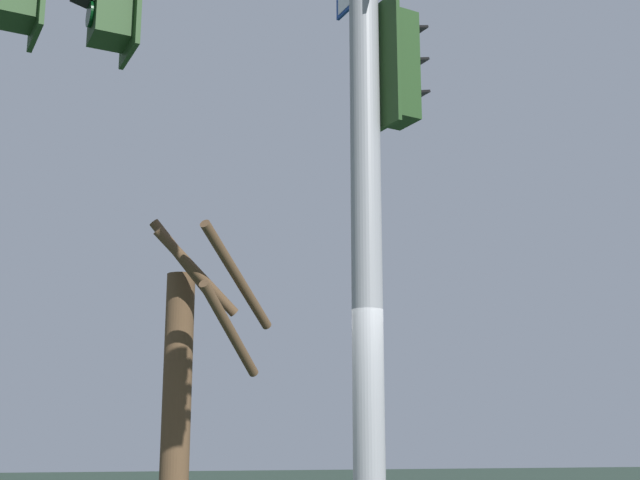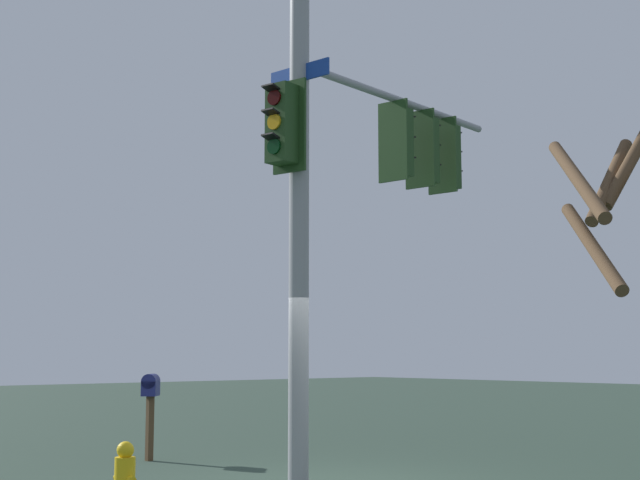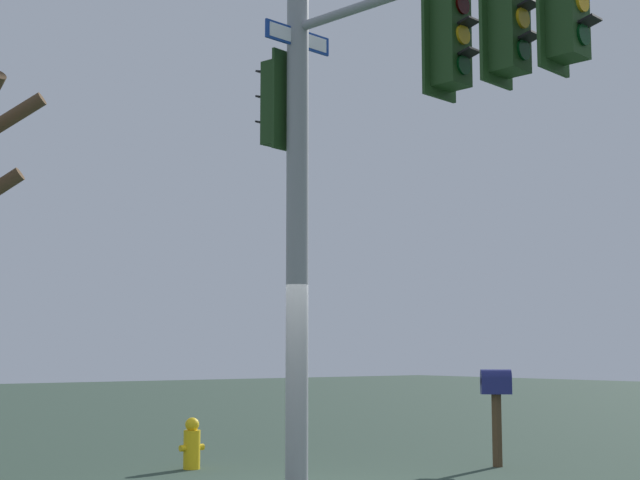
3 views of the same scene
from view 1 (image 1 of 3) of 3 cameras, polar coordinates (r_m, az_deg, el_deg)
The scene contains 2 objects.
main_signal_pole_assembly at distance 8.14m, azimuth -3.27°, elevation 15.03°, with size 3.78×5.54×9.66m.
bare_tree_behind_pole at distance 12.20m, azimuth -8.82°, elevation -9.26°, with size 1.54×1.87×4.34m.
Camera 1 is at (7.55, -2.46, 1.33)m, focal length 49.38 mm.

